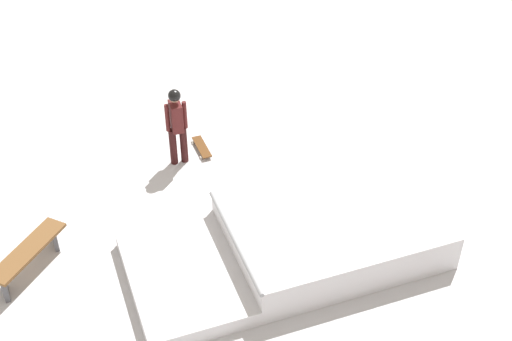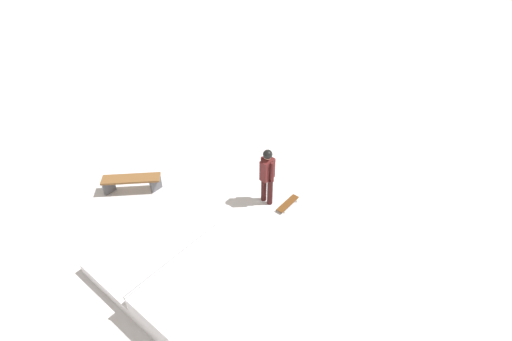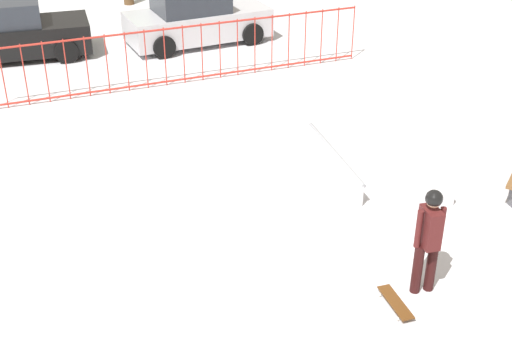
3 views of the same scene
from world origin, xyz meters
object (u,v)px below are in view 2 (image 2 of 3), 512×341
(skater, at_px, (267,173))
(skateboard, at_px, (288,203))
(skate_ramp, at_px, (220,303))
(park_bench, at_px, (132,181))

(skater, bearing_deg, skateboard, -64.01)
(skate_ramp, relative_size, park_bench, 3.81)
(skater, height_order, park_bench, skater)
(skater, bearing_deg, skate_ramp, -154.47)
(skater, xyz_separation_m, skateboard, (-0.55, -0.23, -0.93))
(skate_ramp, height_order, skater, skater)
(skate_ramp, height_order, skateboard, skate_ramp)
(skateboard, distance_m, park_bench, 4.41)
(skater, bearing_deg, park_bench, 125.65)
(skate_ramp, distance_m, skater, 3.66)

